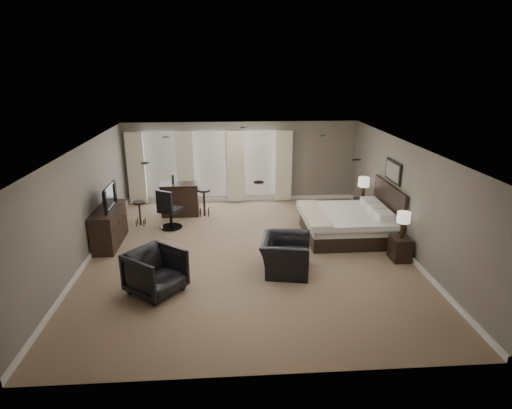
{
  "coord_description": "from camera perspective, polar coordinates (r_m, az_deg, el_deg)",
  "views": [
    {
      "loc": [
        -0.49,
        -9.38,
        4.32
      ],
      "look_at": [
        0.2,
        0.4,
        1.1
      ],
      "focal_mm": 30.0,
      "sensor_mm": 36.0,
      "label": 1
    }
  ],
  "objects": [
    {
      "name": "bar_stool_left",
      "position": [
        12.4,
        -15.21,
        -1.16
      ],
      "size": [
        0.37,
        0.37,
        0.7
      ],
      "primitive_type": "cube",
      "rotation": [
        0.0,
        0.0,
        -0.11
      ],
      "color": "black",
      "rests_on": "ground"
    },
    {
      "name": "lamp_near",
      "position": [
        10.25,
        18.99,
        -2.61
      ],
      "size": [
        0.3,
        0.3,
        0.62
      ],
      "primitive_type": "cube",
      "color": "beige",
      "rests_on": "nightstand_near"
    },
    {
      "name": "armchair_near",
      "position": [
        9.33,
        3.94,
        -5.93
      ],
      "size": [
        0.99,
        1.31,
        1.03
      ],
      "primitive_type": "imported",
      "rotation": [
        0.0,
        0.0,
        1.37
      ],
      "color": "black",
      "rests_on": "ground"
    },
    {
      "name": "lamp_far",
      "position": [
        12.82,
        14.12,
        2.06
      ],
      "size": [
        0.33,
        0.33,
        0.67
      ],
      "primitive_type": "cube",
      "color": "beige",
      "rests_on": "nightstand_far"
    },
    {
      "name": "wall_art",
      "position": [
        11.37,
        17.76,
        4.23
      ],
      "size": [
        0.04,
        0.96,
        0.56
      ],
      "primitive_type": "cube",
      "color": "slate",
      "rests_on": "room"
    },
    {
      "name": "window_bay",
      "position": [
        13.86,
        -6.07,
        5.07
      ],
      "size": [
        5.25,
        0.2,
        2.3
      ],
      "color": "silver",
      "rests_on": "room"
    },
    {
      "name": "armchair_far",
      "position": [
        8.7,
        -13.25,
        -8.5
      ],
      "size": [
        1.28,
        1.29,
        0.97
      ],
      "primitive_type": "imported",
      "rotation": [
        0.0,
        0.0,
        0.89
      ],
      "color": "black",
      "rests_on": "ground"
    },
    {
      "name": "dresser",
      "position": [
        11.3,
        -18.98,
        -2.79
      ],
      "size": [
        0.52,
        1.62,
        0.94
      ],
      "primitive_type": "cube",
      "color": "black",
      "rests_on": "ground"
    },
    {
      "name": "room",
      "position": [
        9.87,
        -0.99,
        0.35
      ],
      "size": [
        7.6,
        8.6,
        2.64
      ],
      "color": "#826A53",
      "rests_on": "ground"
    },
    {
      "name": "bar_counter",
      "position": [
        12.94,
        -10.07,
        0.68
      ],
      "size": [
        1.13,
        0.59,
        0.98
      ],
      "primitive_type": "cube",
      "color": "black",
      "rests_on": "ground"
    },
    {
      "name": "desk_chair",
      "position": [
        11.92,
        -11.35,
        -0.55
      ],
      "size": [
        0.79,
        0.79,
        1.13
      ],
      "primitive_type": "cube",
      "rotation": [
        0.0,
        0.0,
        2.62
      ],
      "color": "black",
      "rests_on": "ground"
    },
    {
      "name": "tv",
      "position": [
        11.12,
        -19.27,
        -0.19
      ],
      "size": [
        0.6,
        1.04,
        0.14
      ],
      "primitive_type": "imported",
      "rotation": [
        0.0,
        0.0,
        1.57
      ],
      "color": "black",
      "rests_on": "dresser"
    },
    {
      "name": "nightstand_near",
      "position": [
        10.46,
        18.66,
        -5.6
      ],
      "size": [
        0.41,
        0.5,
        0.55
      ],
      "primitive_type": "cube",
      "color": "black",
      "rests_on": "ground"
    },
    {
      "name": "bar_stool_right",
      "position": [
        12.81,
        -6.92,
        0.28
      ],
      "size": [
        0.5,
        0.5,
        0.83
      ],
      "primitive_type": "cube",
      "rotation": [
        0.0,
        0.0,
        0.36
      ],
      "color": "black",
      "rests_on": "ground"
    },
    {
      "name": "bed",
      "position": [
        11.29,
        11.97,
        -0.91
      ],
      "size": [
        2.21,
        2.11,
        1.41
      ],
      "primitive_type": "cube",
      "color": "silver",
      "rests_on": "ground"
    },
    {
      "name": "nightstand_far",
      "position": [
        13.0,
        13.92,
        -0.52
      ],
      "size": [
        0.41,
        0.5,
        0.55
      ],
      "primitive_type": "cube",
      "color": "black",
      "rests_on": "ground"
    }
  ]
}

